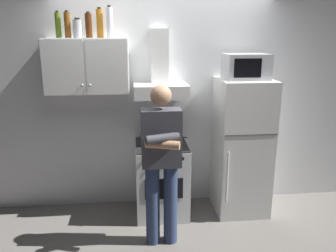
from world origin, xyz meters
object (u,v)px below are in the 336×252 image
object	(u,v)px
upper_cabinet	(87,66)
refrigerator	(242,147)
bottle_rum_dark	(89,25)
bottle_liquor_amber	(100,23)
person_standing	(161,161)
bottle_olive_oil	(58,25)
bottle_beer_brown	(67,25)
stove_oven	(162,179)
range_hood	(160,79)
microwave	(246,67)
bottle_canister_steel	(78,29)
bottle_vodka_clear	(110,22)
cooking_pot	(174,141)

from	to	relation	value
upper_cabinet	refrigerator	size ratio (longest dim) A/B	0.56
bottle_rum_dark	bottle_liquor_amber	bearing A→B (deg)	24.41
upper_cabinet	refrigerator	bearing A→B (deg)	-4.07
person_standing	bottle_rum_dark	xyz separation A→B (m)	(-0.71, 0.72, 1.28)
upper_cabinet	bottle_olive_oil	bearing A→B (deg)	174.82
bottle_beer_brown	stove_oven	bearing A→B (deg)	-6.74
person_standing	range_hood	bearing A→B (deg)	86.09
person_standing	bottle_liquor_amber	bearing A→B (deg)	127.51
range_hood	bottle_beer_brown	world-z (taller)	bottle_beer_brown
stove_oven	microwave	xyz separation A→B (m)	(0.95, 0.02, 1.31)
upper_cabinet	stove_oven	size ratio (longest dim) A/B	1.03
microwave	bottle_beer_brown	size ratio (longest dim) A/B	1.73
range_hood	bottle_canister_steel	size ratio (longest dim) A/B	3.69
bottle_rum_dark	bottle_canister_steel	world-z (taller)	bottle_rum_dark
stove_oven	bottle_vodka_clear	world-z (taller)	bottle_vodka_clear
stove_oven	bottle_liquor_amber	bearing A→B (deg)	165.26
cooking_pot	bottle_rum_dark	bearing A→B (deg)	165.04
cooking_pot	bottle_liquor_amber	world-z (taller)	bottle_liquor_amber
bottle_vodka_clear	stove_oven	bearing A→B (deg)	-12.76
range_hood	bottle_olive_oil	bearing A→B (deg)	178.72
range_hood	cooking_pot	bearing A→B (deg)	-62.12
cooking_pot	bottle_olive_oil	xyz separation A→B (m)	(-1.21, 0.27, 1.25)
bottle_liquor_amber	refrigerator	bearing A→B (deg)	-6.05
bottle_beer_brown	microwave	bearing A→B (deg)	-2.87
stove_oven	bottle_rum_dark	size ratio (longest dim) A/B	3.28
bottle_beer_brown	bottle_olive_oil	bearing A→B (deg)	161.12
stove_oven	bottle_liquor_amber	xyz separation A→B (m)	(-0.65, 0.17, 1.77)
refrigerator	bottle_beer_brown	xyz separation A→B (m)	(-1.93, 0.11, 1.38)
microwave	cooking_pot	xyz separation A→B (m)	(-0.82, -0.14, -0.81)
bottle_rum_dark	bottle_beer_brown	bearing A→B (deg)	-179.27
bottle_vodka_clear	cooking_pot	bearing A→B (deg)	-19.85
person_standing	stove_oven	bearing A→B (deg)	85.28
bottle_vodka_clear	bottle_liquor_amber	bearing A→B (deg)	156.12
stove_oven	bottle_canister_steel	distance (m)	1.92
bottle_beer_brown	cooking_pot	bearing A→B (deg)	-11.96
upper_cabinet	bottle_rum_dark	bearing A→B (deg)	-9.60
bottle_olive_oil	microwave	bearing A→B (deg)	-3.71
upper_cabinet	stove_oven	bearing A→B (deg)	-8.90
stove_oven	bottle_rum_dark	bearing A→B (deg)	171.13
bottle_vodka_clear	bottle_beer_brown	world-z (taller)	bottle_vodka_clear
bottle_olive_oil	bottle_canister_steel	bearing A→B (deg)	-11.83
stove_oven	bottle_beer_brown	bearing A→B (deg)	173.26
bottle_beer_brown	bottle_olive_oil	world-z (taller)	bottle_beer_brown
upper_cabinet	bottle_olive_oil	world-z (taller)	bottle_olive_oil
cooking_pot	bottle_rum_dark	distance (m)	1.55
bottle_beer_brown	bottle_canister_steel	xyz separation A→B (m)	(0.11, -0.01, -0.04)
microwave	cooking_pot	bearing A→B (deg)	-170.43
range_hood	bottle_canister_steel	distance (m)	1.03
upper_cabinet	bottle_canister_steel	world-z (taller)	bottle_canister_steel
stove_oven	range_hood	size ratio (longest dim) A/B	1.17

